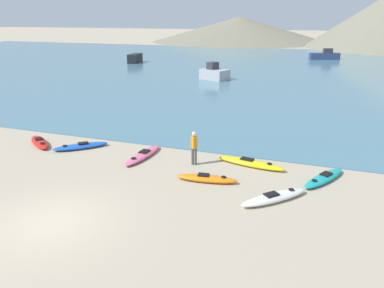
{
  "coord_description": "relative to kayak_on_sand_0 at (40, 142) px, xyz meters",
  "views": [
    {
      "loc": [
        8.62,
        -9.18,
        6.91
      ],
      "look_at": [
        2.27,
        8.42,
        0.5
      ],
      "focal_mm": 35.0,
      "sensor_mm": 36.0,
      "label": 1
    }
  ],
  "objects": [
    {
      "name": "moored_boat_3",
      "position": [
        -13.5,
        36.76,
        0.58
      ],
      "size": [
        1.91,
        3.6,
        1.33
      ],
      "color": "black",
      "rests_on": "bay_water"
    },
    {
      "name": "kayak_on_sand_4",
      "position": [
        13.5,
        -2.4,
        0.0
      ],
      "size": [
        2.6,
        2.71,
        0.34
      ],
      "color": "white",
      "rests_on": "ground_plane"
    },
    {
      "name": "kayak_on_sand_2",
      "position": [
        6.43,
        0.17,
        -0.02
      ],
      "size": [
        0.95,
        3.27,
        0.3
      ],
      "color": "#E5668C",
      "rests_on": "ground_plane"
    },
    {
      "name": "person_near_waterline",
      "position": [
        9.26,
        0.12,
        0.82
      ],
      "size": [
        0.34,
        0.3,
        1.69
      ],
      "color": "#4C4C4C",
      "rests_on": "ground_plane"
    },
    {
      "name": "kayak_on_sand_1",
      "position": [
        11.89,
        0.86,
        0.01
      ],
      "size": [
        3.53,
        1.26,
        0.36
      ],
      "color": "yellow",
      "rests_on": "ground_plane"
    },
    {
      "name": "kayak_on_sand_6",
      "position": [
        10.44,
        -1.58,
        0.0
      ],
      "size": [
        2.78,
        0.94,
        0.35
      ],
      "color": "orange",
      "rests_on": "ground_plane"
    },
    {
      "name": "kayak_on_sand_5",
      "position": [
        15.3,
        0.28,
        -0.01
      ],
      "size": [
        1.99,
        2.99,
        0.31
      ],
      "color": "teal",
      "rests_on": "ground_plane"
    },
    {
      "name": "ground_plane",
      "position": [
        6.33,
        -6.78,
        -0.15
      ],
      "size": [
        400.0,
        400.0,
        0.0
      ],
      "primitive_type": "plane",
      "color": "tan"
    },
    {
      "name": "far_hill_left",
      "position": [
        -10.18,
        93.35,
        3.26
      ],
      "size": [
        49.47,
        49.47,
        6.81
      ],
      "primitive_type": "cone",
      "color": "gray",
      "rests_on": "ground_plane"
    },
    {
      "name": "bay_water",
      "position": [
        6.33,
        36.95,
        -0.12
      ],
      "size": [
        160.0,
        70.0,
        0.06
      ],
      "primitive_type": "cube",
      "color": "teal",
      "rests_on": "ground_plane"
    },
    {
      "name": "moored_boat_1",
      "position": [
        2.78,
        25.28,
        0.59
      ],
      "size": [
        3.55,
        3.01,
        1.92
      ],
      "color": "#B2B2B7",
      "rests_on": "bay_water"
    },
    {
      "name": "kayak_on_sand_3",
      "position": [
        2.6,
        0.21,
        -0.01
      ],
      "size": [
        2.65,
        2.54,
        0.32
      ],
      "color": "blue",
      "rests_on": "ground_plane"
    },
    {
      "name": "moored_boat_0",
      "position": [
        14.16,
        51.43,
        0.55
      ],
      "size": [
        4.98,
        2.87,
        1.81
      ],
      "color": "navy",
      "rests_on": "bay_water"
    },
    {
      "name": "kayak_on_sand_0",
      "position": [
        0.0,
        0.0,
        0.0
      ],
      "size": [
        2.6,
        2.21,
        0.34
      ],
      "color": "red",
      "rests_on": "ground_plane"
    }
  ]
}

